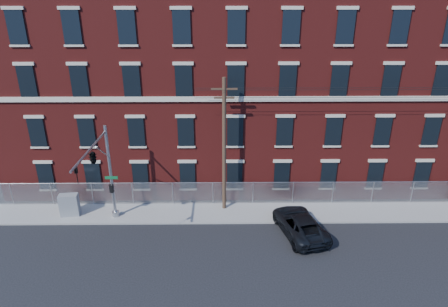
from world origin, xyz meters
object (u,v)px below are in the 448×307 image
traffic_signal_mast (98,163)px  utility_cabinet (69,205)px  utility_pole_near (224,144)px  pickup_truck (300,224)px

traffic_signal_mast → utility_cabinet: (-3.37, 2.50, -4.43)m
utility_pole_near → utility_cabinet: 12.22m
utility_pole_near → pickup_truck: bearing=-32.6°
traffic_signal_mast → utility_pole_near: bearing=23.1°
utility_pole_near → pickup_truck: 7.61m
pickup_truck → utility_cabinet: bearing=-21.5°
utility_pole_near → utility_cabinet: bearing=-175.4°
pickup_truck → utility_pole_near: bearing=-46.0°
traffic_signal_mast → utility_cabinet: 6.10m
utility_cabinet → pickup_truck: bearing=-13.7°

